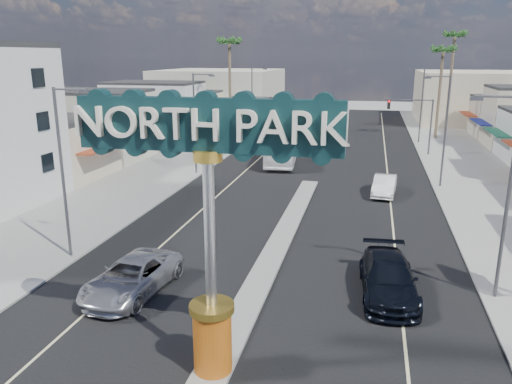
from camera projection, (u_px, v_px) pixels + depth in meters
The scene contains 24 objects.
ground at pixel (312, 180), 43.39m from camera, with size 160.00×160.00×0.00m, color gray.
road at pixel (312, 180), 43.39m from camera, with size 20.00×120.00×0.01m, color black.
median_island at pixel (278, 245), 28.34m from camera, with size 1.30×30.00×0.16m, color gray.
sidewalk_left at pixel (162, 171), 46.42m from camera, with size 8.00×120.00×0.12m, color gray.
sidewalk_right at pixel (484, 189), 40.34m from camera, with size 8.00×120.00×0.12m, color gray.
storefront_row_left at pixel (127, 120), 60.02m from camera, with size 12.00×42.00×6.00m, color beige.
backdrop_far_left at pixel (220, 93), 89.38m from camera, with size 20.00×20.00×8.00m, color #B7B29E.
backdrop_far_right at pixel (483, 97), 79.83m from camera, with size 20.00×20.00×8.00m, color beige.
gateway_sign at pixel (209, 208), 15.50m from camera, with size 8.20×1.50×9.15m.
traffic_signal_left at pixel (248, 111), 57.40m from camera, with size 5.09×0.45×6.00m.
traffic_signal_right at pixel (414, 115), 53.41m from camera, with size 5.09×0.45×6.00m.
streetlight_l_near at pixel (64, 165), 25.53m from camera, with size 2.03×0.22×9.00m.
streetlight_l_mid at pixel (196, 119), 44.32m from camera, with size 2.03×0.22×9.00m.
streetlight_l_far at pixel (253, 98), 64.98m from camera, with size 2.03×0.22×9.00m.
streetlight_r_near at pixel (505, 189), 21.00m from camera, with size 2.03×0.22×9.00m.
streetlight_r_mid at pixel (444, 126), 39.78m from camera, with size 2.03×0.22×9.00m.
streetlight_r_far at pixel (420, 102), 60.45m from camera, with size 2.03×0.22×9.00m.
palm_left_far at pixel (229, 47), 61.95m from camera, with size 2.60×2.60×13.10m.
palm_right_mid at pixel (443, 54), 62.18m from camera, with size 2.60×2.60×12.10m.
palm_right_far at pixel (454, 41), 66.91m from camera, with size 2.60×2.60×14.10m.
suv_left at pixel (132, 277), 22.63m from camera, with size 2.66×5.77×1.60m, color #B6B6BB.
suv_right at pixel (388, 278), 22.40m from camera, with size 2.38×5.85×1.70m, color black.
car_parked_right at pixel (384, 185), 38.63m from camera, with size 1.61×4.63×1.53m, color white.
city_bus at pixel (283, 146), 50.70m from camera, with size 2.68×11.47×3.19m, color white.
Camera 1 is at (4.76, -12.12, 10.52)m, focal length 35.00 mm.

